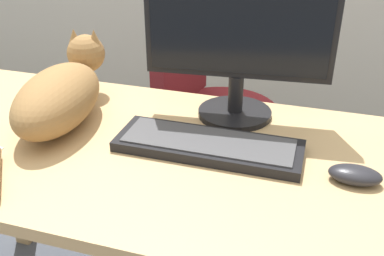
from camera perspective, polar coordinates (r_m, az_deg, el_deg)
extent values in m
cube|color=tan|center=(1.08, -7.00, -2.88)|extent=(1.43, 0.67, 0.03)
cube|color=tan|center=(1.79, -22.43, -4.94)|extent=(0.06, 0.06, 0.69)
cylinder|color=black|center=(1.99, 3.46, -10.19)|extent=(0.48, 0.48, 0.04)
cylinder|color=black|center=(1.87, 3.64, -5.30)|extent=(0.06, 0.06, 0.45)
cylinder|color=maroon|center=(1.75, 3.89, 1.66)|extent=(0.44, 0.44, 0.06)
cube|color=maroon|center=(1.73, -1.57, 9.78)|extent=(0.13, 0.36, 0.40)
cylinder|color=black|center=(1.21, 5.55, 1.97)|extent=(0.20, 0.20, 0.01)
cylinder|color=black|center=(1.19, 5.68, 4.46)|extent=(0.04, 0.04, 0.10)
cube|color=black|center=(1.12, 6.17, 13.86)|extent=(0.48, 0.07, 0.30)
cube|color=black|center=(1.11, 6.09, 13.68)|extent=(0.45, 0.05, 0.27)
cube|color=black|center=(1.04, 2.14, -2.30)|extent=(0.44, 0.15, 0.02)
cube|color=#444447|center=(1.03, 2.15, -1.64)|extent=(0.40, 0.12, 0.00)
ellipsoid|color=olive|center=(1.18, -16.97, 3.63)|extent=(0.23, 0.38, 0.15)
sphere|color=olive|center=(1.34, -13.58, 9.38)|extent=(0.11, 0.11, 0.11)
cone|color=olive|center=(1.34, -15.05, 11.40)|extent=(0.04, 0.04, 0.04)
cone|color=olive|center=(1.31, -12.57, 11.40)|extent=(0.04, 0.04, 0.04)
ellipsoid|color=#232328|center=(0.99, 20.39, -5.70)|extent=(0.11, 0.06, 0.04)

